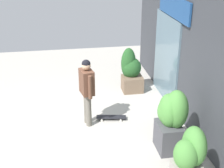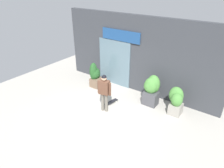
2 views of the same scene
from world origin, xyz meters
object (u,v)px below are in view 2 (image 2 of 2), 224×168
(planter_box_right, at_px, (176,100))
(planter_box_mid, at_px, (95,76))
(planter_box_left, at_px, (151,88))
(skateboarder, at_px, (104,90))
(skateboard, at_px, (111,102))

(planter_box_right, xyz_separation_m, planter_box_mid, (-4.10, -0.12, -0.01))
(planter_box_left, xyz_separation_m, planter_box_right, (1.12, -0.04, -0.16))
(skateboarder, relative_size, planter_box_left, 1.20)
(skateboard, xyz_separation_m, planter_box_right, (2.51, 0.95, 0.54))
(skateboarder, distance_m, planter_box_mid, 2.25)
(skateboard, bearing_deg, planter_box_mid, 72.03)
(skateboard, distance_m, planter_box_right, 2.74)
(skateboard, xyz_separation_m, planter_box_mid, (-1.59, 0.84, 0.53))
(planter_box_right, bearing_deg, skateboarder, -147.44)
(planter_box_mid, bearing_deg, skateboard, -27.72)
(planter_box_left, relative_size, planter_box_mid, 1.06)
(skateboarder, xyz_separation_m, planter_box_right, (2.40, 1.53, -0.38))
(skateboard, relative_size, planter_box_left, 0.55)
(skateboard, xyz_separation_m, planter_box_left, (1.39, 1.00, 0.70))
(skateboard, distance_m, planter_box_left, 1.85)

